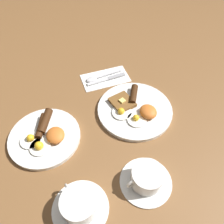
# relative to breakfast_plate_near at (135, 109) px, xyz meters

# --- Properties ---
(ground_plane) EXTENTS (3.00, 3.00, 0.00)m
(ground_plane) POSITION_rel_breakfast_plate_near_xyz_m (0.00, -0.00, -0.01)
(ground_plane) COLOR brown
(breakfast_plate_near) EXTENTS (0.28, 0.28, 0.05)m
(breakfast_plate_near) POSITION_rel_breakfast_plate_near_xyz_m (0.00, 0.00, 0.00)
(breakfast_plate_near) COLOR white
(breakfast_plate_near) RESTS_ON ground_plane
(breakfast_plate_far) EXTENTS (0.24, 0.24, 0.05)m
(breakfast_plate_far) POSITION_rel_breakfast_plate_near_xyz_m (0.02, 0.33, 0.00)
(breakfast_plate_far) COLOR white
(breakfast_plate_far) RESTS_ON ground_plane
(teacup_near) EXTENTS (0.16, 0.16, 0.06)m
(teacup_near) POSITION_rel_breakfast_plate_near_xyz_m (-0.26, 0.10, 0.02)
(teacup_near) COLOR white
(teacup_near) RESTS_ON ground_plane
(teacup_far) EXTENTS (0.16, 0.16, 0.07)m
(teacup_far) POSITION_rel_breakfast_plate_near_xyz_m (-0.25, 0.30, 0.02)
(teacup_far) COLOR white
(teacup_far) RESTS_ON ground_plane
(napkin) EXTENTS (0.13, 0.21, 0.01)m
(napkin) POSITION_rel_breakfast_plate_near_xyz_m (0.21, 0.03, -0.01)
(napkin) COLOR white
(napkin) RESTS_ON ground_plane
(knife) EXTENTS (0.02, 0.17, 0.01)m
(knife) POSITION_rel_breakfast_plate_near_xyz_m (0.20, 0.02, -0.00)
(knife) COLOR silver
(knife) RESTS_ON napkin
(spoon) EXTENTS (0.03, 0.16, 0.01)m
(spoon) POSITION_rel_breakfast_plate_near_xyz_m (0.22, 0.07, -0.00)
(spoon) COLOR silver
(spoon) RESTS_ON napkin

